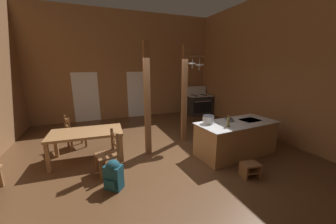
# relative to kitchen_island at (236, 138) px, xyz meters

# --- Properties ---
(ground_plane) EXTENTS (8.56, 9.59, 0.10)m
(ground_plane) POSITION_rel_kitchen_island_xyz_m (-1.95, 0.43, -0.49)
(ground_plane) COLOR brown
(wall_back) EXTENTS (8.56, 0.14, 4.55)m
(wall_back) POSITION_rel_kitchen_island_xyz_m (-1.95, 4.90, 1.83)
(wall_back) COLOR #93663F
(wall_back) RESTS_ON ground_plane
(wall_right) EXTENTS (0.14, 9.59, 4.55)m
(wall_right) POSITION_rel_kitchen_island_xyz_m (2.00, 0.43, 1.83)
(wall_right) COLOR #93663F
(wall_right) RESTS_ON ground_plane
(glazed_door_back_left) EXTENTS (1.00, 0.01, 2.05)m
(glazed_door_back_left) POSITION_rel_kitchen_island_xyz_m (-3.69, 4.82, 0.58)
(glazed_door_back_left) COLOR white
(glazed_door_back_left) RESTS_ON ground_plane
(glazed_panel_back_right) EXTENTS (0.84, 0.01, 2.05)m
(glazed_panel_back_right) POSITION_rel_kitchen_island_xyz_m (-1.56, 4.82, 0.58)
(glazed_panel_back_right) COLOR white
(glazed_panel_back_right) RESTS_ON ground_plane
(kitchen_island) EXTENTS (2.23, 1.14, 0.88)m
(kitchen_island) POSITION_rel_kitchen_island_xyz_m (0.00, 0.00, 0.00)
(kitchen_island) COLOR #9E7044
(kitchen_island) RESTS_ON ground_plane
(stove_range) EXTENTS (1.16, 0.84, 1.32)m
(stove_range) POSITION_rel_kitchen_island_xyz_m (1.29, 4.11, 0.04)
(stove_range) COLOR #292929
(stove_range) RESTS_ON ground_plane
(support_post_with_pot_rack) EXTENTS (0.67, 0.27, 2.90)m
(support_post_with_pot_rack) POSITION_rel_kitchen_island_xyz_m (-0.82, 1.38, 1.13)
(support_post_with_pot_rack) COLOR brown
(support_post_with_pot_rack) RESTS_ON ground_plane
(support_post_center) EXTENTS (0.14, 0.14, 2.90)m
(support_post_center) POSITION_rel_kitchen_island_xyz_m (-2.16, 0.88, 1.01)
(support_post_center) COLOR brown
(support_post_center) RESTS_ON ground_plane
(step_stool) EXTENTS (0.40, 0.33, 0.30)m
(step_stool) POSITION_rel_kitchen_island_xyz_m (-0.45, -1.00, -0.26)
(step_stool) COLOR brown
(step_stool) RESTS_ON ground_plane
(dining_table) EXTENTS (1.75, 1.00, 0.74)m
(dining_table) POSITION_rel_kitchen_island_xyz_m (-3.67, 1.12, 0.21)
(dining_table) COLOR #9E7044
(dining_table) RESTS_ON ground_plane
(ladderback_chair_near_window) EXTENTS (0.56, 0.56, 0.95)m
(ladderback_chair_near_window) POSITION_rel_kitchen_island_xyz_m (-4.04, 2.03, 0.01)
(ladderback_chair_near_window) COLOR brown
(ladderback_chair_near_window) RESTS_ON ground_plane
(ladderback_chair_by_post) EXTENTS (0.52, 0.52, 0.95)m
(ladderback_chair_by_post) POSITION_rel_kitchen_island_xyz_m (-3.21, 0.27, 0.01)
(ladderback_chair_by_post) COLOR brown
(ladderback_chair_by_post) RESTS_ON ground_plane
(backpack) EXTENTS (0.39, 0.39, 0.60)m
(backpack) POSITION_rel_kitchen_island_xyz_m (-3.20, -0.36, -0.13)
(backpack) COLOR #194756
(backpack) RESTS_ON ground_plane
(stockpot_on_counter) EXTENTS (0.35, 0.28, 0.21)m
(stockpot_on_counter) POSITION_rel_kitchen_island_xyz_m (-0.77, 0.18, 0.55)
(stockpot_on_counter) COLOR silver
(stockpot_on_counter) RESTS_ON kitchen_island
(mixing_bowl_on_counter) EXTENTS (0.22, 0.22, 0.08)m
(mixing_bowl_on_counter) POSITION_rel_kitchen_island_xyz_m (-0.15, 0.14, 0.48)
(mixing_bowl_on_counter) COLOR slate
(mixing_bowl_on_counter) RESTS_ON kitchen_island
(bottle_tall_on_counter) EXTENTS (0.07, 0.07, 0.28)m
(bottle_tall_on_counter) POSITION_rel_kitchen_island_xyz_m (-0.48, -0.23, 0.55)
(bottle_tall_on_counter) COLOR brown
(bottle_tall_on_counter) RESTS_ON kitchen_island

